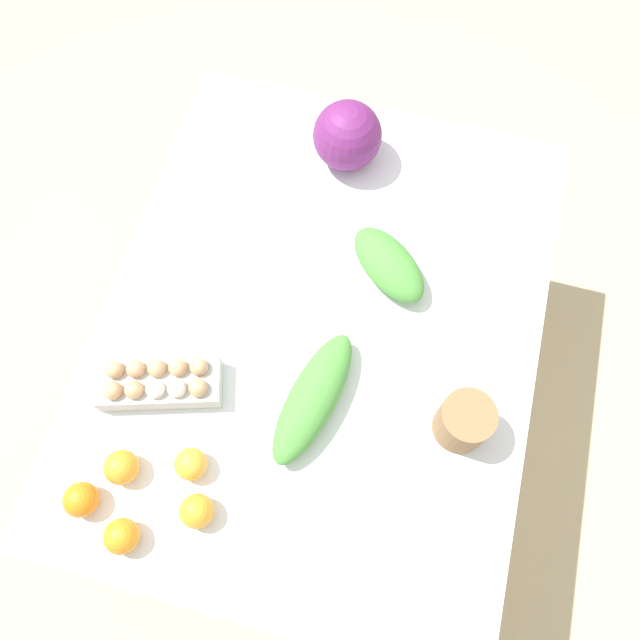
# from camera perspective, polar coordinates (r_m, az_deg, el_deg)

# --- Properties ---
(ground_plane) EXTENTS (8.00, 8.00, 0.00)m
(ground_plane) POSITION_cam_1_polar(r_m,az_deg,el_deg) (2.26, -0.00, -7.08)
(ground_plane) COLOR #C6B289
(dining_table) EXTENTS (1.42, 1.10, 0.72)m
(dining_table) POSITION_cam_1_polar(r_m,az_deg,el_deg) (1.65, -0.00, -1.28)
(dining_table) COLOR silver
(dining_table) RESTS_ON ground_plane
(cabbage_purple) EXTENTS (0.19, 0.19, 0.19)m
(cabbage_purple) POSITION_cam_1_polar(r_m,az_deg,el_deg) (1.76, 2.52, 16.49)
(cabbage_purple) COLOR #6B2366
(cabbage_purple) RESTS_ON dining_table
(egg_carton) EXTENTS (0.19, 0.31, 0.09)m
(egg_carton) POSITION_cam_1_polar(r_m,az_deg,el_deg) (1.53, -14.51, -5.52)
(egg_carton) COLOR #B7B7B2
(egg_carton) RESTS_ON dining_table
(paper_bag) EXTENTS (0.12, 0.12, 0.13)m
(paper_bag) POSITION_cam_1_polar(r_m,az_deg,el_deg) (1.47, 13.01, -9.02)
(paper_bag) COLOR olive
(paper_bag) RESTS_ON dining_table
(greens_bunch_scallion) EXTENTS (0.25, 0.27, 0.09)m
(greens_bunch_scallion) POSITION_cam_1_polar(r_m,az_deg,el_deg) (1.61, 6.31, 5.07)
(greens_bunch_scallion) COLOR #4C933D
(greens_bunch_scallion) RESTS_ON dining_table
(greens_bunch_chard) EXTENTS (0.36, 0.18, 0.09)m
(greens_bunch_chard) POSITION_cam_1_polar(r_m,az_deg,el_deg) (1.47, -0.61, -7.11)
(greens_bunch_chard) COLOR #4C933D
(greens_bunch_chard) RESTS_ON dining_table
(orange_0) EXTENTS (0.07, 0.07, 0.07)m
(orange_0) POSITION_cam_1_polar(r_m,az_deg,el_deg) (1.48, -11.74, -12.76)
(orange_0) COLOR #F9A833
(orange_0) RESTS_ON dining_table
(orange_1) EXTENTS (0.08, 0.08, 0.08)m
(orange_1) POSITION_cam_1_polar(r_m,az_deg,el_deg) (1.51, -17.71, -12.70)
(orange_1) COLOR orange
(orange_1) RESTS_ON dining_table
(orange_2) EXTENTS (0.08, 0.08, 0.08)m
(orange_2) POSITION_cam_1_polar(r_m,az_deg,el_deg) (1.49, -17.70, -18.31)
(orange_2) COLOR orange
(orange_2) RESTS_ON dining_table
(orange_3) EXTENTS (0.08, 0.08, 0.08)m
(orange_3) POSITION_cam_1_polar(r_m,az_deg,el_deg) (1.53, -21.02, -15.08)
(orange_3) COLOR orange
(orange_3) RESTS_ON dining_table
(orange_4) EXTENTS (0.08, 0.08, 0.08)m
(orange_4) POSITION_cam_1_polar(r_m,az_deg,el_deg) (1.46, -11.21, -16.77)
(orange_4) COLOR orange
(orange_4) RESTS_ON dining_table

